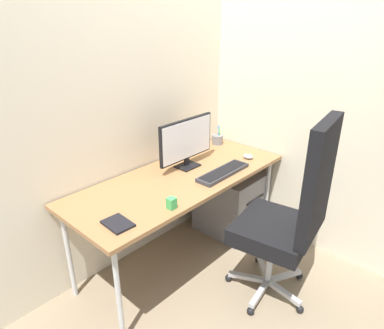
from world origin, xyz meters
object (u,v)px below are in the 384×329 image
(keyboard, at_px, (223,172))
(mouse, at_px, (248,156))
(office_chair, at_px, (291,213))
(pen_holder, at_px, (218,139))
(notebook, at_px, (118,224))
(desk_clamp_accessory, at_px, (172,203))
(filing_cabinet, at_px, (230,201))
(monitor, at_px, (186,141))

(keyboard, xyz_separation_m, mouse, (0.37, 0.03, 0.00))
(office_chair, height_order, pen_holder, office_chair)
(keyboard, height_order, notebook, keyboard)
(office_chair, bearing_deg, mouse, 55.50)
(notebook, bearing_deg, office_chair, -32.49)
(office_chair, height_order, desk_clamp_accessory, office_chair)
(office_chair, bearing_deg, desk_clamp_accessory, 136.35)
(filing_cabinet, distance_m, desk_clamp_accessory, 1.09)
(filing_cabinet, height_order, pen_holder, pen_holder)
(monitor, relative_size, desk_clamp_accessory, 7.35)
(filing_cabinet, relative_size, notebook, 3.19)
(notebook, xyz_separation_m, desk_clamp_accessory, (0.32, -0.09, 0.03))
(filing_cabinet, bearing_deg, pen_holder, 66.89)
(filing_cabinet, bearing_deg, office_chair, -118.62)
(monitor, bearing_deg, mouse, -30.23)
(monitor, relative_size, keyboard, 1.11)
(mouse, height_order, pen_holder, pen_holder)
(keyboard, bearing_deg, mouse, 4.94)
(pen_holder, bearing_deg, mouse, -104.20)
(office_chair, bearing_deg, notebook, 144.81)
(mouse, bearing_deg, office_chair, -133.79)
(desk_clamp_accessory, bearing_deg, keyboard, 6.55)
(desk_clamp_accessory, bearing_deg, mouse, 5.93)
(mouse, bearing_deg, keyboard, 175.64)
(office_chair, relative_size, desk_clamp_accessory, 17.93)
(notebook, bearing_deg, mouse, 2.90)
(pen_holder, bearing_deg, filing_cabinet, -113.11)
(office_chair, xyz_separation_m, monitor, (-0.03, 0.87, 0.27))
(desk_clamp_accessory, bearing_deg, notebook, 163.67)
(monitor, bearing_deg, office_chair, -88.32)
(office_chair, height_order, keyboard, office_chair)
(mouse, bearing_deg, desk_clamp_accessory, 176.64)
(keyboard, height_order, pen_holder, pen_holder)
(mouse, distance_m, notebook, 1.27)
(office_chair, distance_m, filing_cabinet, 0.94)
(monitor, height_order, notebook, monitor)
(office_chair, distance_m, notebook, 1.05)
(monitor, bearing_deg, filing_cabinet, -14.14)
(filing_cabinet, xyz_separation_m, monitor, (-0.44, 0.11, 0.65))
(desk_clamp_accessory, bearing_deg, monitor, 35.09)
(office_chair, relative_size, monitor, 2.44)
(office_chair, distance_m, monitor, 0.91)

